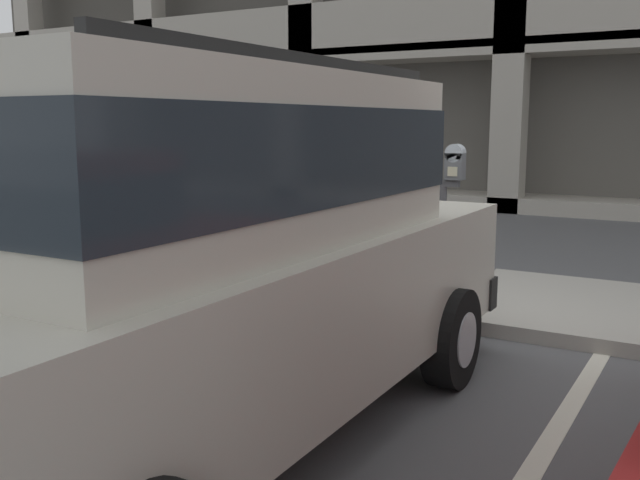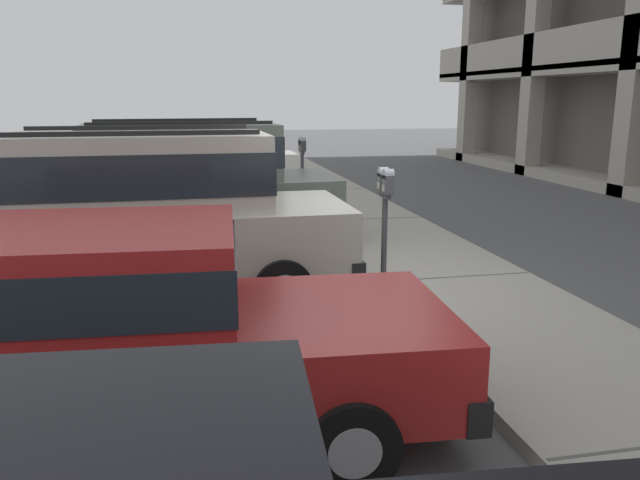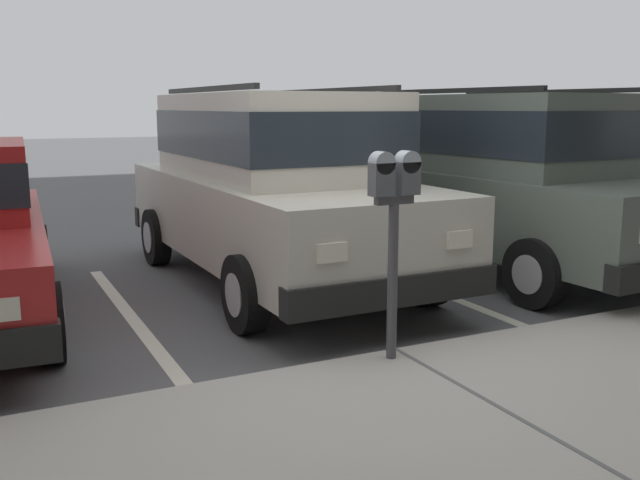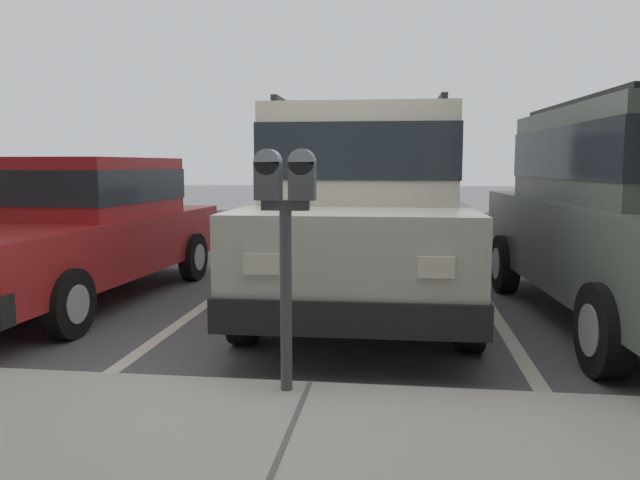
{
  "view_description": "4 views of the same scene",
  "coord_description": "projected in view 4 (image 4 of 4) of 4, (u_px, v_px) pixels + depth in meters",
  "views": [
    {
      "loc": [
        2.24,
        -5.32,
        1.73
      ],
      "look_at": [
        -0.47,
        -0.68,
        0.84
      ],
      "focal_mm": 40.0,
      "sensor_mm": 36.0,
      "label": 1
    },
    {
      "loc": [
        7.18,
        -1.91,
        2.36
      ],
      "look_at": [
        0.1,
        -0.44,
        0.71
      ],
      "focal_mm": 35.0,
      "sensor_mm": 36.0,
      "label": 2
    },
    {
      "loc": [
        2.65,
        4.38,
        1.84
      ],
      "look_at": [
        -0.03,
        -1.08,
        0.7
      ],
      "focal_mm": 40.0,
      "sensor_mm": 36.0,
      "label": 3
    },
    {
      "loc": [
        -0.54,
        3.91,
        1.46
      ],
      "look_at": [
        0.04,
        -0.59,
        0.91
      ],
      "focal_mm": 35.0,
      "sensor_mm": 36.0,
      "label": 4
    }
  ],
  "objects": [
    {
      "name": "ground_plane",
      "position": [
        315.0,
        396.0,
        4.1
      ],
      "size": [
        80.0,
        80.0,
        0.1
      ],
      "color": "#565659"
    },
    {
      "name": "sidewalk",
      "position": [
        276.0,
        478.0,
        2.81
      ],
      "size": [
        40.0,
        2.2,
        0.12
      ],
      "color": "#ADA89E",
      "rests_on": "ground_plane"
    },
    {
      "name": "parking_stall_lines",
      "position": [
        175.0,
        326.0,
        5.66
      ],
      "size": [
        11.94,
        4.8,
        0.01
      ],
      "color": "silver",
      "rests_on": "ground_plane"
    },
    {
      "name": "silver_suv",
      "position": [
        364.0,
        202.0,
        6.38
      ],
      "size": [
        2.07,
        4.8,
        2.03
      ],
      "rotation": [
        0.0,
        0.0,
        0.01
      ],
      "color": "beige",
      "rests_on": "ground_plane"
    },
    {
      "name": "dark_hatchback",
      "position": [
        76.0,
        224.0,
        6.78
      ],
      "size": [
        2.02,
        4.57,
        1.54
      ],
      "rotation": [
        0.0,
        0.0,
        -0.06
      ],
      "color": "red",
      "rests_on": "ground_plane"
    },
    {
      "name": "parking_meter_near",
      "position": [
        285.0,
        212.0,
        3.63
      ],
      "size": [
        0.35,
        0.12,
        1.44
      ],
      "color": "#47474C",
      "rests_on": "sidewalk"
    }
  ]
}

